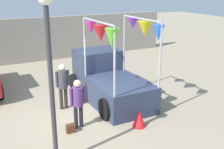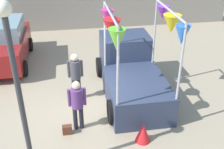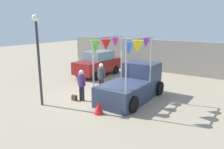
{
  "view_description": "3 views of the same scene",
  "coord_description": "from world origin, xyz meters",
  "px_view_note": "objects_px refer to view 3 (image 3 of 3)",
  "views": [
    {
      "loc": [
        -3.25,
        -8.54,
        4.43
      ],
      "look_at": [
        1.16,
        -0.04,
        1.36
      ],
      "focal_mm": 45.0,
      "sensor_mm": 36.0,
      "label": 1
    },
    {
      "loc": [
        -0.53,
        -7.55,
        5.54
      ],
      "look_at": [
        0.69,
        -0.09,
        1.38
      ],
      "focal_mm": 45.0,
      "sensor_mm": 36.0,
      "label": 2
    },
    {
      "loc": [
        6.91,
        -8.77,
        3.91
      ],
      "look_at": [
        0.93,
        -0.02,
        1.43
      ],
      "focal_mm": 35.0,
      "sensor_mm": 36.0,
      "label": 3
    }
  ],
  "objects_px": {
    "person_vendor": "(101,75)",
    "folded_kite_bundle_crimson": "(99,107)",
    "person_customer": "(81,82)",
    "parked_car": "(98,63)",
    "vendor_truck": "(133,82)",
    "handbag": "(74,98)",
    "street_lamp": "(38,48)"
  },
  "relations": [
    {
      "from": "parked_car",
      "to": "handbag",
      "type": "height_order",
      "value": "parked_car"
    },
    {
      "from": "vendor_truck",
      "to": "person_vendor",
      "type": "distance_m",
      "value": 1.96
    },
    {
      "from": "vendor_truck",
      "to": "parked_car",
      "type": "bearing_deg",
      "value": 146.89
    },
    {
      "from": "parked_car",
      "to": "person_vendor",
      "type": "relative_size",
      "value": 2.32
    },
    {
      "from": "person_vendor",
      "to": "handbag",
      "type": "relative_size",
      "value": 6.15
    },
    {
      "from": "vendor_truck",
      "to": "folded_kite_bundle_crimson",
      "type": "distance_m",
      "value": 2.77
    },
    {
      "from": "person_vendor",
      "to": "handbag",
      "type": "bearing_deg",
      "value": -101.8
    },
    {
      "from": "parked_car",
      "to": "person_customer",
      "type": "xyz_separation_m",
      "value": [
        2.8,
        -4.96,
        0.03
      ]
    },
    {
      "from": "vendor_truck",
      "to": "handbag",
      "type": "relative_size",
      "value": 14.64
    },
    {
      "from": "person_customer",
      "to": "folded_kite_bundle_crimson",
      "type": "xyz_separation_m",
      "value": [
        1.76,
        -0.86,
        -0.68
      ]
    },
    {
      "from": "vendor_truck",
      "to": "person_customer",
      "type": "height_order",
      "value": "vendor_truck"
    },
    {
      "from": "vendor_truck",
      "to": "street_lamp",
      "type": "height_order",
      "value": "street_lamp"
    },
    {
      "from": "vendor_truck",
      "to": "handbag",
      "type": "height_order",
      "value": "vendor_truck"
    },
    {
      "from": "vendor_truck",
      "to": "street_lamp",
      "type": "distance_m",
      "value": 5.04
    },
    {
      "from": "vendor_truck",
      "to": "person_vendor",
      "type": "height_order",
      "value": "vendor_truck"
    },
    {
      "from": "person_customer",
      "to": "street_lamp",
      "type": "bearing_deg",
      "value": -127.75
    },
    {
      "from": "parked_car",
      "to": "person_customer",
      "type": "relative_size",
      "value": 2.46
    },
    {
      "from": "parked_car",
      "to": "street_lamp",
      "type": "height_order",
      "value": "street_lamp"
    },
    {
      "from": "parked_car",
      "to": "person_customer",
      "type": "bearing_deg",
      "value": -60.57
    },
    {
      "from": "parked_car",
      "to": "person_customer",
      "type": "distance_m",
      "value": 5.69
    },
    {
      "from": "parked_car",
      "to": "person_vendor",
      "type": "distance_m",
      "value": 4.37
    },
    {
      "from": "handbag",
      "to": "person_vendor",
      "type": "bearing_deg",
      "value": 78.2
    },
    {
      "from": "vendor_truck",
      "to": "handbag",
      "type": "distance_m",
      "value": 3.19
    },
    {
      "from": "person_customer",
      "to": "handbag",
      "type": "xyz_separation_m",
      "value": [
        -0.35,
        -0.2,
        -0.84
      ]
    },
    {
      "from": "vendor_truck",
      "to": "person_customer",
      "type": "xyz_separation_m",
      "value": [
        -1.98,
        -1.85,
        0.09
      ]
    },
    {
      "from": "person_customer",
      "to": "folded_kite_bundle_crimson",
      "type": "bearing_deg",
      "value": -25.94
    },
    {
      "from": "folded_kite_bundle_crimson",
      "to": "street_lamp",
      "type": "bearing_deg",
      "value": -166.59
    },
    {
      "from": "folded_kite_bundle_crimson",
      "to": "person_customer",
      "type": "bearing_deg",
      "value": 154.06
    },
    {
      "from": "handbag",
      "to": "folded_kite_bundle_crimson",
      "type": "relative_size",
      "value": 0.47
    },
    {
      "from": "person_vendor",
      "to": "folded_kite_bundle_crimson",
      "type": "distance_m",
      "value": 3.12
    },
    {
      "from": "street_lamp",
      "to": "folded_kite_bundle_crimson",
      "type": "distance_m",
      "value": 3.94
    },
    {
      "from": "parked_car",
      "to": "folded_kite_bundle_crimson",
      "type": "bearing_deg",
      "value": -51.91
    }
  ]
}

